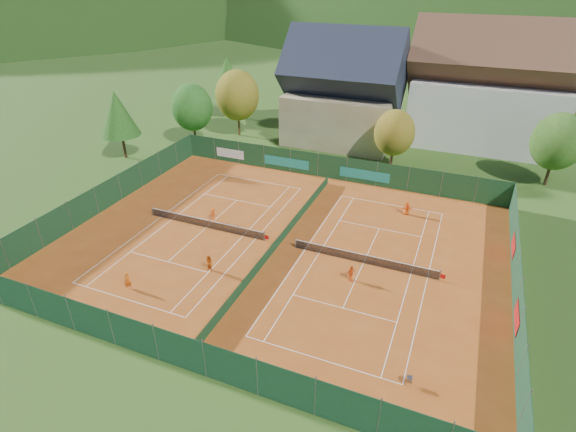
{
  "coord_description": "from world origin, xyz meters",
  "views": [
    {
      "loc": [
        14.21,
        -32.41,
        22.92
      ],
      "look_at": [
        0.0,
        2.0,
        2.0
      ],
      "focal_mm": 28.0,
      "sensor_mm": 36.0,
      "label": 1
    }
  ],
  "objects_px": {
    "hotel_block_a": "(488,93)",
    "ball_hopper": "(410,379)",
    "player_right_near": "(351,273)",
    "player_right_far_a": "(407,208)",
    "player_left_near": "(128,281)",
    "player_left_far": "(213,214)",
    "chalet": "(343,95)",
    "player_right_far_b": "(407,209)",
    "player_left_mid": "(209,263)"
  },
  "relations": [
    {
      "from": "player_left_near",
      "to": "player_left_far",
      "type": "xyz_separation_m",
      "value": [
        0.59,
        12.28,
        -0.06
      ]
    },
    {
      "from": "ball_hopper",
      "to": "player_right_far_b",
      "type": "bearing_deg",
      "value": 99.77
    },
    {
      "from": "player_right_near",
      "to": "player_left_near",
      "type": "bearing_deg",
      "value": 152.68
    },
    {
      "from": "player_left_mid",
      "to": "player_left_far",
      "type": "bearing_deg",
      "value": 134.74
    },
    {
      "from": "player_right_near",
      "to": "player_right_far_a",
      "type": "bearing_deg",
      "value": 26.8
    },
    {
      "from": "ball_hopper",
      "to": "chalet",
      "type": "bearing_deg",
      "value": 111.93
    },
    {
      "from": "player_right_far_b",
      "to": "player_right_near",
      "type": "bearing_deg",
      "value": 54.05
    },
    {
      "from": "chalet",
      "to": "player_left_near",
      "type": "distance_m",
      "value": 41.5
    },
    {
      "from": "ball_hopper",
      "to": "player_right_far_b",
      "type": "distance_m",
      "value": 22.42
    },
    {
      "from": "chalet",
      "to": "player_left_near",
      "type": "xyz_separation_m",
      "value": [
        -5.68,
        -40.68,
        -5.87
      ]
    },
    {
      "from": "player_left_mid",
      "to": "player_right_far_b",
      "type": "distance_m",
      "value": 21.57
    },
    {
      "from": "hotel_block_a",
      "to": "player_left_mid",
      "type": "distance_m",
      "value": 47.08
    },
    {
      "from": "ball_hopper",
      "to": "hotel_block_a",
      "type": "bearing_deg",
      "value": 87.39
    },
    {
      "from": "player_left_far",
      "to": "player_right_near",
      "type": "bearing_deg",
      "value": 173.66
    },
    {
      "from": "hotel_block_a",
      "to": "ball_hopper",
      "type": "distance_m",
      "value": 48.31
    },
    {
      "from": "chalet",
      "to": "ball_hopper",
      "type": "distance_m",
      "value": 45.44
    },
    {
      "from": "chalet",
      "to": "ball_hopper",
      "type": "bearing_deg",
      "value": -68.07
    },
    {
      "from": "hotel_block_a",
      "to": "player_right_near",
      "type": "xyz_separation_m",
      "value": [
        -8.4,
        -38.81,
        -6.65
      ]
    },
    {
      "from": "player_left_near",
      "to": "player_left_far",
      "type": "height_order",
      "value": "player_left_near"
    },
    {
      "from": "player_right_near",
      "to": "player_right_far_b",
      "type": "distance_m",
      "value": 13.36
    },
    {
      "from": "chalet",
      "to": "player_left_near",
      "type": "height_order",
      "value": "chalet"
    },
    {
      "from": "player_right_far_a",
      "to": "player_left_far",
      "type": "bearing_deg",
      "value": 32.84
    },
    {
      "from": "chalet",
      "to": "player_right_near",
      "type": "bearing_deg",
      "value": -72.1
    },
    {
      "from": "chalet",
      "to": "player_right_near",
      "type": "xyz_separation_m",
      "value": [
        10.6,
        -32.81,
        -5.89
      ]
    },
    {
      "from": "ball_hopper",
      "to": "player_left_near",
      "type": "bearing_deg",
      "value": 177.22
    },
    {
      "from": "player_right_near",
      "to": "player_right_far_b",
      "type": "height_order",
      "value": "player_right_near"
    },
    {
      "from": "player_left_near",
      "to": "hotel_block_a",
      "type": "bearing_deg",
      "value": 26.12
    },
    {
      "from": "player_left_near",
      "to": "chalet",
      "type": "bearing_deg",
      "value": 46.03
    },
    {
      "from": "chalet",
      "to": "player_right_far_a",
      "type": "distance_m",
      "value": 24.24
    },
    {
      "from": "player_left_mid",
      "to": "player_right_far_b",
      "type": "relative_size",
      "value": 1.19
    },
    {
      "from": "ball_hopper",
      "to": "player_right_far_a",
      "type": "distance_m",
      "value": 22.48
    },
    {
      "from": "ball_hopper",
      "to": "player_left_far",
      "type": "bearing_deg",
      "value": 148.61
    },
    {
      "from": "hotel_block_a",
      "to": "player_left_near",
      "type": "distance_m",
      "value": 53.22
    },
    {
      "from": "player_left_near",
      "to": "player_left_mid",
      "type": "xyz_separation_m",
      "value": [
        4.79,
        4.53,
        0.03
      ]
    },
    {
      "from": "player_left_mid",
      "to": "player_right_far_a",
      "type": "relative_size",
      "value": 1.01
    },
    {
      "from": "player_left_near",
      "to": "player_left_mid",
      "type": "bearing_deg",
      "value": 7.38
    },
    {
      "from": "chalet",
      "to": "ball_hopper",
      "type": "relative_size",
      "value": 20.25
    },
    {
      "from": "player_left_far",
      "to": "player_right_far_a",
      "type": "height_order",
      "value": "player_right_far_a"
    },
    {
      "from": "player_left_near",
      "to": "player_right_far_a",
      "type": "xyz_separation_m",
      "value": [
        18.62,
        21.04,
        0.02
      ]
    },
    {
      "from": "ball_hopper",
      "to": "player_left_mid",
      "type": "xyz_separation_m",
      "value": [
        -17.72,
        5.62,
        0.22
      ]
    },
    {
      "from": "hotel_block_a",
      "to": "chalet",
      "type": "bearing_deg",
      "value": -162.47
    },
    {
      "from": "player_right_far_a",
      "to": "player_right_near",
      "type": "bearing_deg",
      "value": 86.83
    },
    {
      "from": "hotel_block_a",
      "to": "ball_hopper",
      "type": "bearing_deg",
      "value": -92.61
    },
    {
      "from": "player_left_far",
      "to": "player_right_far_a",
      "type": "bearing_deg",
      "value": -144.72
    },
    {
      "from": "hotel_block_a",
      "to": "player_left_mid",
      "type": "bearing_deg",
      "value": -115.26
    },
    {
      "from": "player_left_near",
      "to": "player_right_far_a",
      "type": "height_order",
      "value": "player_right_far_a"
    },
    {
      "from": "ball_hopper",
      "to": "player_right_far_a",
      "type": "relative_size",
      "value": 0.52
    },
    {
      "from": "ball_hopper",
      "to": "player_left_near",
      "type": "xyz_separation_m",
      "value": [
        -22.5,
        1.09,
        0.2
      ]
    },
    {
      "from": "player_left_mid",
      "to": "player_right_far_b",
      "type": "height_order",
      "value": "player_left_mid"
    },
    {
      "from": "hotel_block_a",
      "to": "player_right_far_b",
      "type": "distance_m",
      "value": 27.21
    }
  ]
}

